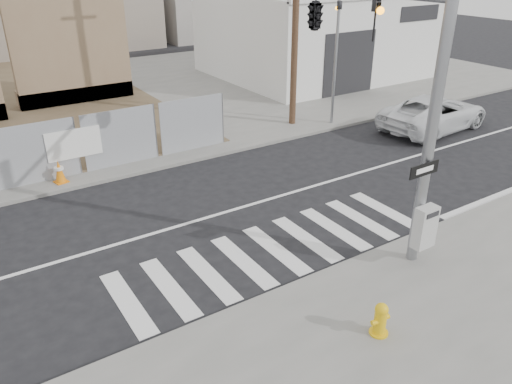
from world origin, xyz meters
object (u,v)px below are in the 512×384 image
auto_shop (319,33)px  suv (434,113)px  traffic_cone_d (59,172)px  fire_hydrant (380,319)px  signal_pole (350,49)px

auto_shop → suv: auto_shop is taller
auto_shop → traffic_cone_d: 19.66m
auto_shop → suv: (-2.71, -11.21, -1.79)m
traffic_cone_d → suv: bearing=-10.8°
auto_shop → traffic_cone_d: auto_shop is taller
fire_hydrant → suv: size_ratio=0.14×
auto_shop → fire_hydrant: 24.01m
auto_shop → fire_hydrant: size_ratio=16.57×
auto_shop → signal_pole: bearing=-127.5°
suv → traffic_cone_d: size_ratio=6.97×
fire_hydrant → suv: 14.02m
suv → auto_shop: bearing=-18.4°
suv → traffic_cone_d: suv is taller
suv → fire_hydrant: bearing=120.4°
fire_hydrant → traffic_cone_d: size_ratio=0.94×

